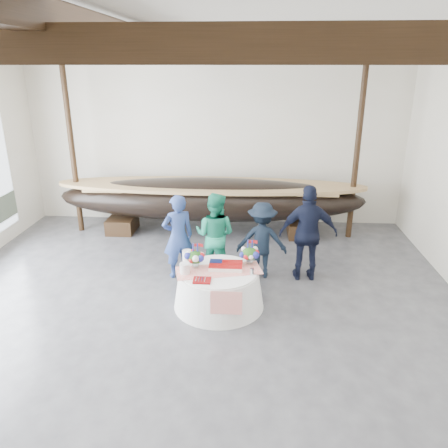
{
  "coord_description": "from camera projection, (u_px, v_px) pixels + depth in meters",
  "views": [
    {
      "loc": [
        1.02,
        -5.64,
        4.17
      ],
      "look_at": [
        0.45,
        2.74,
        1.07
      ],
      "focal_mm": 35.0,
      "sensor_mm": 36.0,
      "label": 1
    }
  ],
  "objects": [
    {
      "name": "guest_man_left",
      "position": [
        262.0,
        240.0,
        8.86
      ],
      "size": [
        1.05,
        0.62,
        1.59
      ],
      "primitive_type": "imported",
      "rotation": [
        0.0,
        0.0,
        3.11
      ],
      "color": "black",
      "rests_on": "ground"
    },
    {
      "name": "longboat_display",
      "position": [
        210.0,
        199.0,
        11.09
      ],
      "size": [
        7.8,
        1.56,
        1.46
      ],
      "color": "black",
      "rests_on": "ground"
    },
    {
      "name": "tabletop_items",
      "position": [
        218.0,
        259.0,
        7.87
      ],
      "size": [
        1.6,
        1.02,
        0.4
      ],
      "color": "red",
      "rests_on": "banquet_table"
    },
    {
      "name": "floor",
      "position": [
        183.0,
        349.0,
        6.79
      ],
      "size": [
        10.0,
        12.0,
        0.01
      ],
      "primitive_type": "cube",
      "color": "#3D3D42",
      "rests_on": "ground"
    },
    {
      "name": "guest_woman_teal",
      "position": [
        215.0,
        235.0,
        8.89
      ],
      "size": [
        1.02,
        0.89,
        1.78
      ],
      "primitive_type": "imported",
      "rotation": [
        0.0,
        0.0,
        2.86
      ],
      "color": "#1B8C69",
      "rests_on": "ground"
    },
    {
      "name": "ceiling",
      "position": [
        171.0,
        34.0,
        5.23
      ],
      "size": [
        10.0,
        12.0,
        0.01
      ],
      "primitive_type": "cube",
      "color": "white",
      "rests_on": "wall_back"
    },
    {
      "name": "pavilion_structure",
      "position": [
        183.0,
        76.0,
        6.19
      ],
      "size": [
        9.8,
        11.76,
        4.5
      ],
      "color": "black",
      "rests_on": "ground"
    },
    {
      "name": "wall_back",
      "position": [
        215.0,
        140.0,
        11.63
      ],
      "size": [
        10.0,
        0.02,
        4.5
      ],
      "primitive_type": "cube",
      "color": "silver",
      "rests_on": "ground"
    },
    {
      "name": "banquet_table",
      "position": [
        219.0,
        288.0,
        7.89
      ],
      "size": [
        1.63,
        1.63,
        0.7
      ],
      "color": "white",
      "rests_on": "ground"
    },
    {
      "name": "guest_man_right",
      "position": [
        308.0,
        234.0,
        8.68
      ],
      "size": [
        1.17,
        0.52,
        1.98
      ],
      "primitive_type": "imported",
      "rotation": [
        0.0,
        0.0,
        3.18
      ],
      "color": "black",
      "rests_on": "ground"
    },
    {
      "name": "guest_woman_blue",
      "position": [
        178.0,
        237.0,
        8.83
      ],
      "size": [
        0.76,
        0.65,
        1.76
      ],
      "primitive_type": "imported",
      "rotation": [
        0.0,
        0.0,
        3.57
      ],
      "color": "navy",
      "rests_on": "ground"
    }
  ]
}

